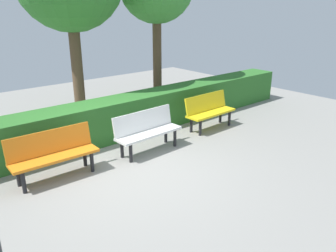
# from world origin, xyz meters

# --- Properties ---
(ground_plane) EXTENTS (16.00, 16.00, 0.00)m
(ground_plane) POSITION_xyz_m (0.00, 0.00, 0.00)
(ground_plane) COLOR gray
(bench_yellow) EXTENTS (1.40, 0.49, 0.86)m
(bench_yellow) POSITION_xyz_m (-2.79, -0.66, 0.48)
(bench_yellow) COLOR yellow
(bench_yellow) RESTS_ON ground_plane
(bench_white) EXTENTS (1.52, 0.51, 0.86)m
(bench_white) POSITION_xyz_m (-0.75, -0.53, 0.48)
(bench_white) COLOR white
(bench_white) RESTS_ON ground_plane
(bench_orange) EXTENTS (1.55, 0.50, 0.86)m
(bench_orange) POSITION_xyz_m (1.23, -0.67, 0.48)
(bench_orange) COLOR orange
(bench_orange) RESTS_ON ground_plane
(hedge_row) EXTENTS (11.04, 0.77, 0.91)m
(hedge_row) POSITION_xyz_m (-0.90, -1.66, 0.46)
(hedge_row) COLOR #2D6B28
(hedge_row) RESTS_ON ground_plane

